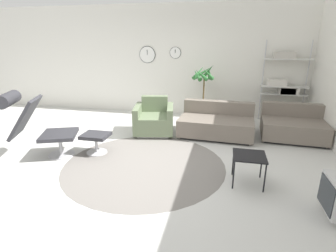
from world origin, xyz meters
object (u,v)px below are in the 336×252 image
(potted_plant, at_px, (203,94))
(lounge_chair, at_px, (32,119))
(armchair_red, at_px, (154,120))
(couch_second, at_px, (292,127))
(shelf_unit, at_px, (284,79))
(side_table, at_px, (249,158))
(couch_low, at_px, (216,124))
(ottoman, at_px, (96,139))

(potted_plant, bearing_deg, lounge_chair, -133.10)
(armchair_red, xyz_separation_m, couch_second, (2.83, 0.29, -0.04))
(shelf_unit, bearing_deg, side_table, -106.68)
(armchair_red, relative_size, shelf_unit, 0.50)
(potted_plant, distance_m, shelf_unit, 1.93)
(couch_low, xyz_separation_m, couch_second, (1.52, 0.15, 0.00))
(couch_second, distance_m, potted_plant, 2.12)
(couch_low, bearing_deg, armchair_red, 9.69)
(lounge_chair, xyz_separation_m, ottoman, (0.92, 0.36, -0.41))
(lounge_chair, xyz_separation_m, side_table, (3.47, -0.14, -0.29))
(ottoman, bearing_deg, couch_low, 34.71)
(couch_low, relative_size, couch_second, 1.24)
(armchair_red, xyz_separation_m, shelf_unit, (2.79, 1.45, 0.75))
(couch_second, xyz_separation_m, shelf_unit, (-0.04, 1.16, 0.79))
(couch_second, xyz_separation_m, side_table, (-1.00, -2.05, 0.14))
(armchair_red, bearing_deg, side_table, 124.94)
(ottoman, relative_size, shelf_unit, 0.24)
(lounge_chair, bearing_deg, couch_second, 91.93)
(couch_low, bearing_deg, shelf_unit, -135.32)
(couch_second, bearing_deg, potted_plant, -20.24)
(ottoman, relative_size, potted_plant, 0.33)
(couch_low, xyz_separation_m, potted_plant, (-0.39, 0.98, 0.43))
(armchair_red, xyz_separation_m, potted_plant, (0.93, 1.12, 0.39))
(ottoman, bearing_deg, side_table, -11.13)
(ottoman, distance_m, armchair_red, 1.45)
(lounge_chair, relative_size, shelf_unit, 0.63)
(armchair_red, distance_m, couch_low, 1.32)
(armchair_red, distance_m, couch_second, 2.85)
(ottoman, height_order, side_table, side_table)
(couch_low, bearing_deg, couch_second, -171.20)
(ottoman, height_order, potted_plant, potted_plant)
(side_table, xyz_separation_m, potted_plant, (-0.90, 2.88, 0.29))
(armchair_red, bearing_deg, lounge_chair, 33.47)
(armchair_red, height_order, shelf_unit, shelf_unit)
(ottoman, relative_size, armchair_red, 0.48)
(couch_second, height_order, potted_plant, potted_plant)
(side_table, bearing_deg, shelf_unit, 73.32)
(lounge_chair, bearing_deg, potted_plant, 115.68)
(lounge_chair, bearing_deg, side_table, 66.40)
(side_table, xyz_separation_m, shelf_unit, (0.96, 3.21, 0.66))
(couch_low, xyz_separation_m, shelf_unit, (1.48, 1.30, 0.79))
(couch_second, bearing_deg, side_table, 67.30)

